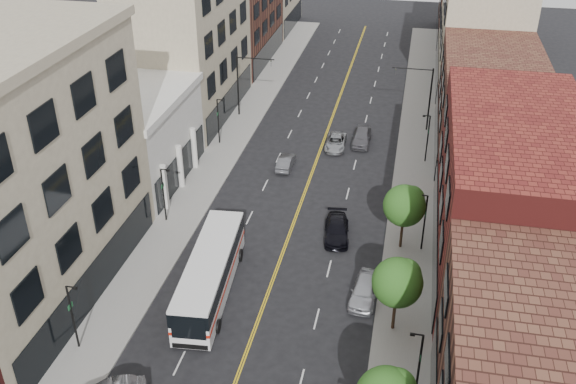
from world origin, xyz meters
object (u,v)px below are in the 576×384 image
Objects in this scene: car_lane_behind at (286,162)px; city_bus at (210,272)px; car_lane_a at (337,230)px; car_lane_b at (336,142)px; car_lane_c at (362,137)px; car_parked_far at (365,290)px.

city_bus is at bearing 86.01° from car_lane_behind.
car_lane_behind is 13.23m from car_lane_a.
car_lane_a is 17.19m from car_lane_b.
car_lane_b is 0.97× the size of car_lane_c.
car_parked_far reaches higher than car_lane_b.
car_parked_far reaches higher than car_lane_behind.
car_lane_behind is 9.99m from car_lane_c.
car_lane_a reaches higher than car_lane_b.
city_bus is 2.74× the size of car_parked_far.
car_parked_far is at bearing -75.09° from car_lane_a.
city_bus is at bearing -167.31° from car_parked_far.
city_bus is 20.65m from car_lane_behind.
car_lane_c is at bearing 68.70° from city_bus.
car_lane_a is at bearing 43.90° from city_bus.
car_lane_b is (-5.56, 24.69, -0.15)m from car_parked_far.
car_lane_a is at bearing -90.59° from car_lane_c.
car_lane_a is at bearing 120.40° from car_lane_behind.
car_lane_a reaches higher than car_lane_behind.
car_parked_far is 8.28m from car_lane_a.
car_lane_b is at bearing 91.04° from car_lane_a.
car_lane_c reaches higher than car_parked_far.
car_lane_b is (4.29, 5.63, 0.00)m from car_lane_behind.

